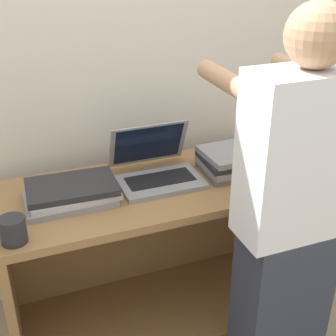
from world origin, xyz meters
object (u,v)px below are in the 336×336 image
object	(u,v)px
laptop_open	(157,169)
laptop_stack_right	(241,160)
laptop_stack_left	(71,193)
person	(290,224)
mug	(13,230)

from	to	relation	value
laptop_open	laptop_stack_right	xyz separation A→B (m)	(0.39, -0.06, 0.00)
laptop_stack_left	laptop_stack_right	xyz separation A→B (m)	(0.78, 0.00, 0.01)
laptop_open	laptop_stack_left	distance (m)	0.39
person	mug	world-z (taller)	person
laptop_stack_right	person	xyz separation A→B (m)	(-0.09, -0.52, -0.01)
laptop_stack_left	person	size ratio (longest dim) A/B	0.24
laptop_stack_left	laptop_stack_right	size ratio (longest dim) A/B	1.01
person	mug	xyz separation A→B (m)	(-0.94, 0.31, 0.01)
mug	person	bearing A→B (deg)	-18.11
laptop_open	person	world-z (taller)	person
laptop_stack_left	mug	size ratio (longest dim) A/B	3.84
laptop_open	laptop_stack_right	world-z (taller)	laptop_open
person	mug	distance (m)	0.99
laptop_stack_right	mug	xyz separation A→B (m)	(-1.02, -0.21, -0.00)
laptop_stack_right	laptop_stack_left	bearing A→B (deg)	-179.91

